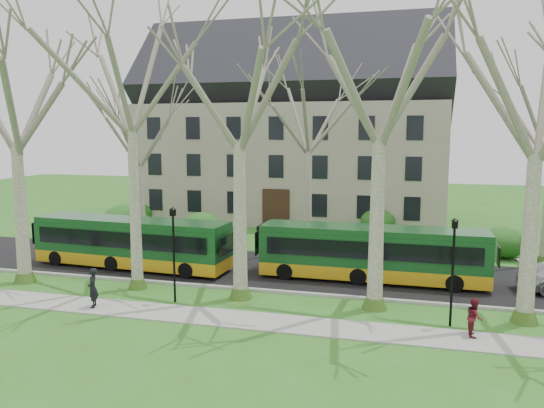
# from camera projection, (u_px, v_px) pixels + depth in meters

# --- Properties ---
(ground) EXTENTS (120.00, 120.00, 0.00)m
(ground) POSITION_uv_depth(u_px,v_px,m) (308.00, 306.00, 23.75)
(ground) COLOR #35661D
(ground) RESTS_ON ground
(sidewalk) EXTENTS (70.00, 2.00, 0.06)m
(sidewalk) POSITION_uv_depth(u_px,v_px,m) (296.00, 325.00, 21.35)
(sidewalk) COLOR gray
(sidewalk) RESTS_ON ground
(road) EXTENTS (80.00, 8.00, 0.06)m
(road) POSITION_uv_depth(u_px,v_px,m) (327.00, 273.00, 29.02)
(road) COLOR black
(road) RESTS_ON ground
(curb) EXTENTS (80.00, 0.25, 0.14)m
(curb) POSITION_uv_depth(u_px,v_px,m) (314.00, 294.00, 25.18)
(curb) COLOR #A5A39E
(curb) RESTS_ON ground
(building) EXTENTS (26.50, 12.20, 16.00)m
(building) POSITION_uv_depth(u_px,v_px,m) (293.00, 128.00, 47.15)
(building) COLOR gray
(building) RESTS_ON ground
(tree_row_verge) EXTENTS (49.00, 7.00, 14.00)m
(tree_row_verge) POSITION_uv_depth(u_px,v_px,m) (311.00, 149.00, 23.08)
(tree_row_verge) COLOR gray
(tree_row_verge) RESTS_ON ground
(tree_row_far) EXTENTS (33.00, 7.00, 12.00)m
(tree_row_far) POSITION_uv_depth(u_px,v_px,m) (320.00, 159.00, 33.81)
(tree_row_far) COLOR gray
(tree_row_far) RESTS_ON ground
(lamp_row) EXTENTS (36.22, 0.22, 4.30)m
(lamp_row) POSITION_uv_depth(u_px,v_px,m) (304.00, 255.00, 22.44)
(lamp_row) COLOR black
(lamp_row) RESTS_ON ground
(hedges) EXTENTS (30.60, 8.60, 2.00)m
(hedges) POSITION_uv_depth(u_px,v_px,m) (280.00, 226.00, 38.20)
(hedges) COLOR #17521B
(hedges) RESTS_ON ground
(bus_lead) EXTENTS (11.64, 3.22, 2.88)m
(bus_lead) POSITION_uv_depth(u_px,v_px,m) (132.00, 242.00, 30.09)
(bus_lead) COLOR #14461D
(bus_lead) RESTS_ON road
(bus_follow) EXTENTS (11.55, 2.49, 2.88)m
(bus_follow) POSITION_uv_depth(u_px,v_px,m) (372.00, 253.00, 27.48)
(bus_follow) COLOR #14461D
(bus_follow) RESTS_ON road
(pedestrian_a) EXTENTS (0.65, 0.76, 1.76)m
(pedestrian_a) POSITION_uv_depth(u_px,v_px,m) (93.00, 288.00, 23.28)
(pedestrian_a) COLOR black
(pedestrian_a) RESTS_ON sidewalk
(pedestrian_b) EXTENTS (0.59, 0.74, 1.47)m
(pedestrian_b) POSITION_uv_depth(u_px,v_px,m) (474.00, 317.00, 20.03)
(pedestrian_b) COLOR maroon
(pedestrian_b) RESTS_ON sidewalk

